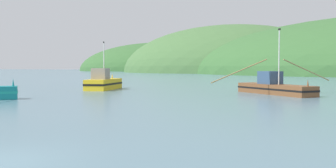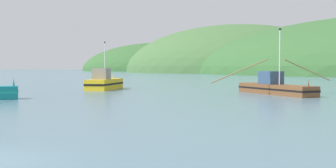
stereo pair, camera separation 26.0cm
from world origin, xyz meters
TOP-DOWN VIEW (x-y plane):
  - hill_far_center at (-71.48, 224.23)m, footprint 106.44×85.15m
  - hill_far_left at (-17.67, 178.18)m, footprint 109.82×87.86m
  - fishing_boat_yellow at (-14.10, 34.65)m, footprint 3.54×7.69m
  - fishing_boat_brown at (7.23, 32.96)m, footprint 11.86×10.96m

SIDE VIEW (x-z plane):
  - hill_far_center at x=-71.48m, z-range -18.13..18.13m
  - hill_far_left at x=-17.67m, z-range -23.03..23.03m
  - fishing_boat_brown at x=7.23m, z-range -2.75..4.26m
  - fishing_boat_yellow at x=-14.10m, z-range -2.22..3.98m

